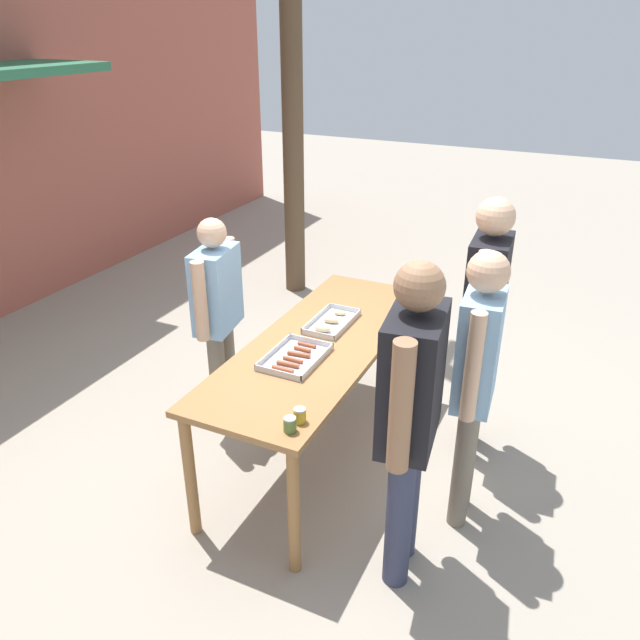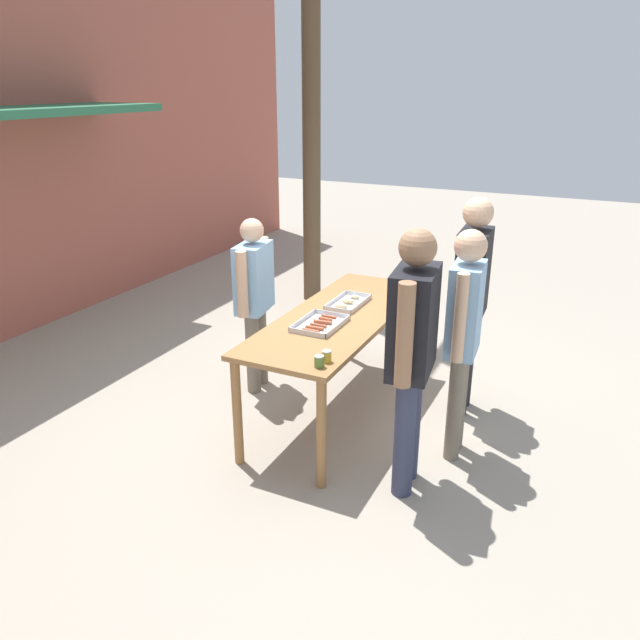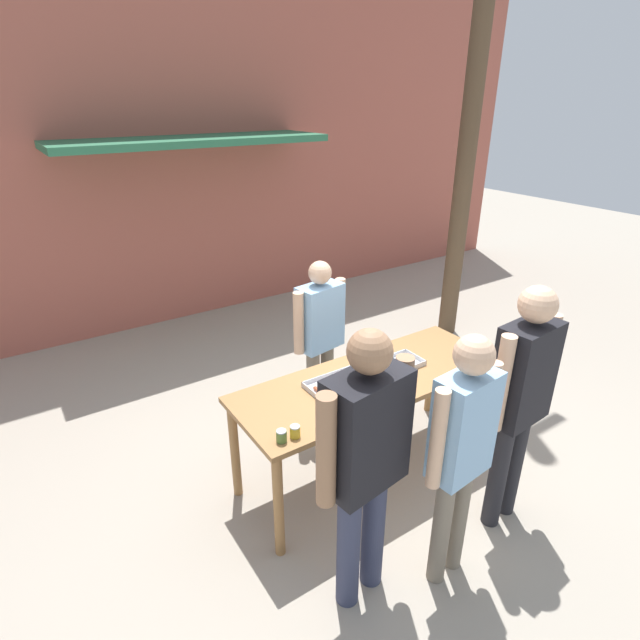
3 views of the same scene
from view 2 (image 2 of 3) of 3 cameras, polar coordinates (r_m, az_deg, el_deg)
ground_plane at (r=5.48m, az=1.66°, el=-8.24°), size 24.00×24.00×0.00m
serving_table at (r=5.14m, az=1.75°, el=-0.57°), size 2.22×0.81×0.89m
food_tray_sausages at (r=4.85m, az=-0.02°, el=-0.43°), size 0.46×0.32×0.04m
food_tray_buns at (r=5.32m, az=2.51°, el=1.55°), size 0.47×0.25×0.06m
condiment_jar_mustard at (r=4.16m, az=-0.06°, el=-3.81°), size 0.07×0.07×0.08m
condiment_jar_ketchup at (r=4.24m, az=0.60°, el=-3.34°), size 0.07×0.07×0.08m
beer_cup at (r=5.85m, az=8.19°, el=3.60°), size 0.08×0.08×0.12m
person_server_behind_table at (r=5.55m, az=-6.03°, el=2.66°), size 0.60×0.29×1.59m
person_customer_holding_hotdog at (r=4.09m, az=8.44°, el=-2.01°), size 0.68×0.32×1.84m
person_customer_with_cup at (r=5.20m, az=13.66°, el=2.84°), size 0.61×0.26×1.84m
person_customer_waiting_in_line at (r=4.56m, az=13.01°, el=-0.41°), size 0.55×0.24×1.74m
utility_pole at (r=7.81m, az=-0.85°, el=27.00°), size 1.10×0.22×6.82m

